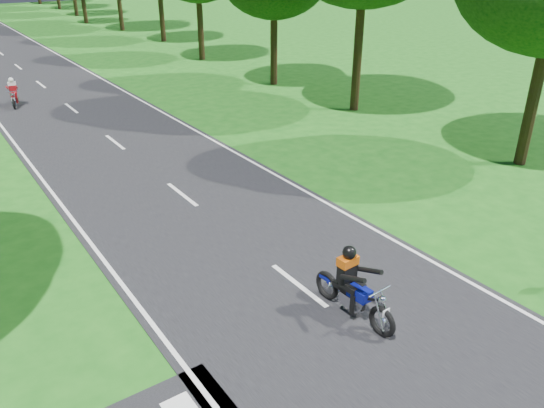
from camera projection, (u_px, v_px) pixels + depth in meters
ground at (359, 333)px, 10.58m from camera, size 160.00×160.00×0.00m
rider_near_blue at (355, 284)px, 10.72m from camera, size 0.73×1.92×1.57m
rider_far_red at (13, 92)px, 25.52m from camera, size 0.90×1.68×1.33m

